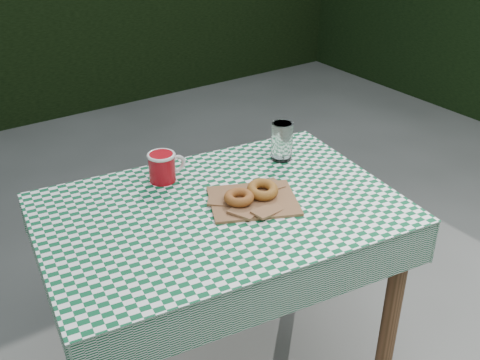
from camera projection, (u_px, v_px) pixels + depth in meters
The scene contains 8 objects.
ground at pixel (250, 356), 2.23m from camera, with size 60.00×60.00×0.00m, color #50504B.
table at pixel (222, 299), 1.96m from camera, with size 1.11×0.74×0.75m, color #4F311B.
tablecloth at pixel (221, 208), 1.78m from camera, with size 1.13×0.76×0.01m, color #0B4C2A.
paper_bag at pixel (253, 200), 1.80m from camera, with size 0.28×0.22×0.01m, color brown.
bagel_front at pixel (239, 197), 1.77m from camera, with size 0.10×0.10×0.03m, color #93561E.
bagel_back at pixel (263, 189), 1.81m from camera, with size 0.10×0.10×0.03m, color #A17021.
coffee_mug at pixel (162, 167), 1.90m from camera, with size 0.18×0.18×0.10m, color #A30A13, non-canonical shape.
drinking_glass at pixel (282, 141), 2.04m from camera, with size 0.08×0.08×0.14m, color white.
Camera 1 is at (-0.94, -1.31, 1.69)m, focal length 41.94 mm.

